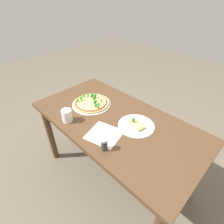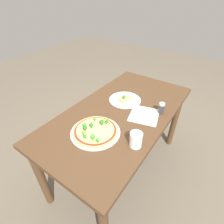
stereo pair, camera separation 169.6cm
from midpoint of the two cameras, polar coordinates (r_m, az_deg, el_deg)
The scene contains 7 objects.
ground_plane at distance 1.71m, azimuth -20.58°, elevation -34.59°, with size 8.00×8.00×0.00m, color brown.
dining_table at distance 1.16m, azimuth -27.67°, elevation -23.62°, with size 1.38×0.72×0.72m.
pizza_tray_whole at distance 1.09m, azimuth -44.79°, elevation -28.55°, with size 0.34×0.34×0.07m.
pizza_tray_slice at distance 1.14m, azimuth -23.93°, elevation -14.39°, with size 0.27×0.27×0.06m.
drinking_cup at distance 0.90m, azimuth -36.46°, elevation -38.81°, with size 0.08×0.08×0.10m, color white.
condiment_shaker at distance 0.93m, azimuth -12.27°, elevation -23.05°, with size 0.04×0.04×0.09m.
paper_menu at distance 0.99m, azimuth -20.49°, elevation -24.99°, with size 0.22×0.21×0.00m, color silver.
Camera 2 is at (0.95, 0.59, 1.54)m, focal length 28.00 mm.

